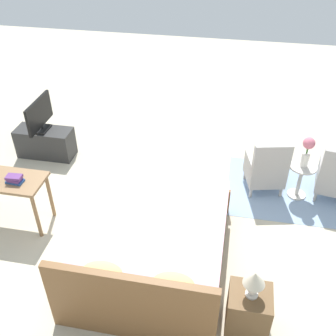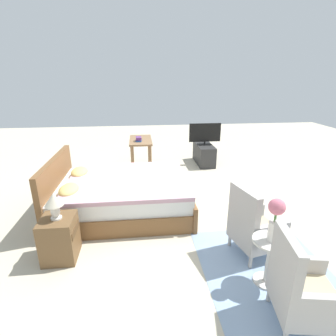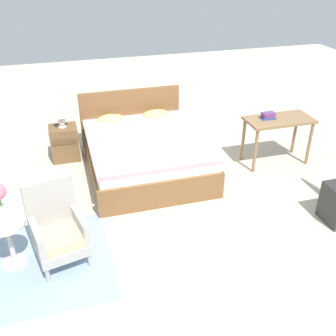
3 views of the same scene
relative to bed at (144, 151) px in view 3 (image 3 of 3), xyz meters
name	(u,v)px [view 3 (image 3 of 3)]	position (x,y,z in m)	size (l,w,h in m)	color
ground_plane	(165,198)	(0.09, -0.93, -0.30)	(16.00, 16.00, 0.00)	beige
floor_rug	(15,269)	(-1.87, -1.79, -0.29)	(2.10, 1.50, 0.01)	#8EA8C6
bed	(144,151)	(0.00, 0.00, 0.00)	(1.73, 2.19, 0.96)	brown
armchair_by_window_right	(58,230)	(-1.36, -1.73, 0.09)	(0.65, 0.65, 0.92)	#ADA8A3
side_table	(9,239)	(-1.87, -1.70, 0.05)	(0.40, 0.40, 0.55)	beige
nightstand	(65,143)	(-1.17, 0.68, -0.02)	(0.44, 0.41, 0.56)	brown
table_lamp	(61,114)	(-1.17, 0.68, 0.47)	(0.22, 0.22, 0.33)	silver
vanity_desk	(278,125)	(2.07, -0.38, 0.34)	(1.04, 0.52, 0.75)	#8E6B47
book_stack	(268,116)	(1.89, -0.33, 0.50)	(0.22, 0.15, 0.10)	#284C8E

